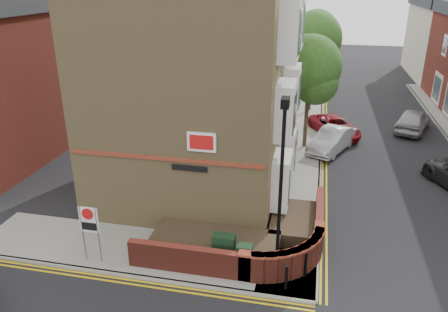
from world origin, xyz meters
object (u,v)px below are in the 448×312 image
lamppost (280,190)px  utility_cabinet_large (224,250)px  zone_sign (89,224)px  silver_car_near (332,140)px

lamppost → utility_cabinet_large: size_ratio=5.25×
lamppost → zone_sign: 6.85m
lamppost → silver_car_near: size_ratio=1.49×
zone_sign → utility_cabinet_large: bearing=9.7°
utility_cabinet_large → zone_sign: 4.86m
utility_cabinet_large → zone_sign: size_ratio=0.55×
utility_cabinet_large → silver_car_near: size_ratio=0.28×
zone_sign → lamppost: bearing=6.1°
lamppost → zone_sign: bearing=-173.9°
utility_cabinet_large → lamppost: bearing=-3.0°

